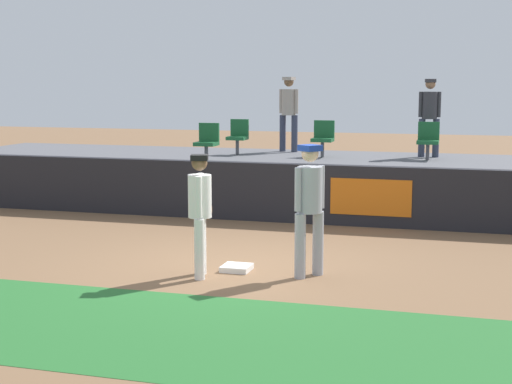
{
  "coord_description": "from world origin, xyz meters",
  "views": [
    {
      "loc": [
        3.39,
        -10.39,
        2.68
      ],
      "look_at": [
        0.14,
        0.83,
        1.0
      ],
      "focal_mm": 53.88,
      "sensor_mm": 36.0,
      "label": 1
    }
  ],
  "objects_px": {
    "player_runner_visitor": "(310,201)",
    "spectator_capped": "(430,112)",
    "seat_back_left": "(238,135)",
    "first_base": "(237,268)",
    "seat_back_right": "(428,139)",
    "seat_front_left": "(207,140)",
    "player_fielder_home": "(200,207)",
    "seat_back_center": "(323,137)",
    "spectator_hooded": "(289,109)"
  },
  "relations": [
    {
      "from": "seat_back_left",
      "to": "first_base",
      "type": "bearing_deg",
      "value": -72.74
    },
    {
      "from": "seat_back_left",
      "to": "spectator_capped",
      "type": "xyz_separation_m",
      "value": [
        4.39,
        0.65,
        0.57
      ]
    },
    {
      "from": "first_base",
      "to": "player_runner_visitor",
      "type": "height_order",
      "value": "player_runner_visitor"
    },
    {
      "from": "player_fielder_home",
      "to": "player_runner_visitor",
      "type": "bearing_deg",
      "value": 90.34
    },
    {
      "from": "player_runner_visitor",
      "to": "spectator_capped",
      "type": "height_order",
      "value": "spectator_capped"
    },
    {
      "from": "player_runner_visitor",
      "to": "seat_back_center",
      "type": "height_order",
      "value": "player_runner_visitor"
    },
    {
      "from": "first_base",
      "to": "spectator_capped",
      "type": "xyz_separation_m",
      "value": [
        2.16,
        7.84,
        1.95
      ]
    },
    {
      "from": "seat_front_left",
      "to": "spectator_capped",
      "type": "relative_size",
      "value": 0.47
    },
    {
      "from": "seat_back_center",
      "to": "spectator_hooded",
      "type": "distance_m",
      "value": 1.67
    },
    {
      "from": "first_base",
      "to": "seat_front_left",
      "type": "relative_size",
      "value": 0.48
    },
    {
      "from": "seat_back_left",
      "to": "seat_front_left",
      "type": "distance_m",
      "value": 1.8
    },
    {
      "from": "seat_back_left",
      "to": "spectator_capped",
      "type": "bearing_deg",
      "value": 8.47
    },
    {
      "from": "first_base",
      "to": "player_runner_visitor",
      "type": "distance_m",
      "value": 1.48
    },
    {
      "from": "seat_front_left",
      "to": "spectator_capped",
      "type": "xyz_separation_m",
      "value": [
        4.53,
        2.45,
        0.57
      ]
    },
    {
      "from": "player_runner_visitor",
      "to": "spectator_hooded",
      "type": "distance_m",
      "value": 8.71
    },
    {
      "from": "player_runner_visitor",
      "to": "first_base",
      "type": "bearing_deg",
      "value": -55.35
    },
    {
      "from": "player_fielder_home",
      "to": "player_runner_visitor",
      "type": "relative_size",
      "value": 0.93
    },
    {
      "from": "first_base",
      "to": "spectator_capped",
      "type": "height_order",
      "value": "spectator_capped"
    },
    {
      "from": "seat_back_left",
      "to": "seat_front_left",
      "type": "height_order",
      "value": "same"
    },
    {
      "from": "first_base",
      "to": "player_fielder_home",
      "type": "relative_size",
      "value": 0.24
    },
    {
      "from": "seat_front_left",
      "to": "player_fielder_home",
      "type": "bearing_deg",
      "value": -71.18
    },
    {
      "from": "seat_back_right",
      "to": "seat_front_left",
      "type": "relative_size",
      "value": 1.0
    },
    {
      "from": "seat_back_right",
      "to": "spectator_capped",
      "type": "distance_m",
      "value": 0.86
    },
    {
      "from": "seat_front_left",
      "to": "seat_back_center",
      "type": "height_order",
      "value": "same"
    },
    {
      "from": "player_fielder_home",
      "to": "seat_front_left",
      "type": "bearing_deg",
      "value": -177.09
    },
    {
      "from": "seat_front_left",
      "to": "seat_back_right",
      "type": "bearing_deg",
      "value": 21.57
    },
    {
      "from": "player_fielder_home",
      "to": "seat_back_left",
      "type": "distance_m",
      "value": 7.88
    },
    {
      "from": "player_fielder_home",
      "to": "spectator_capped",
      "type": "distance_m",
      "value": 8.73
    },
    {
      "from": "seat_back_left",
      "to": "seat_back_right",
      "type": "bearing_deg",
      "value": 0.0
    },
    {
      "from": "player_fielder_home",
      "to": "seat_back_left",
      "type": "height_order",
      "value": "seat_back_left"
    },
    {
      "from": "first_base",
      "to": "seat_back_center",
      "type": "distance_m",
      "value": 7.32
    },
    {
      "from": "player_fielder_home",
      "to": "seat_back_left",
      "type": "relative_size",
      "value": 2.02
    },
    {
      "from": "spectator_capped",
      "to": "seat_back_right",
      "type": "bearing_deg",
      "value": 84.83
    },
    {
      "from": "first_base",
      "to": "seat_front_left",
      "type": "bearing_deg",
      "value": 113.7
    },
    {
      "from": "first_base",
      "to": "spectator_hooded",
      "type": "height_order",
      "value": "spectator_hooded"
    },
    {
      "from": "seat_back_right",
      "to": "seat_front_left",
      "type": "distance_m",
      "value": 4.9
    },
    {
      "from": "seat_back_right",
      "to": "seat_back_center",
      "type": "bearing_deg",
      "value": 180.0
    },
    {
      "from": "seat_back_right",
      "to": "seat_back_center",
      "type": "relative_size",
      "value": 1.0
    },
    {
      "from": "seat_back_left",
      "to": "seat_back_right",
      "type": "relative_size",
      "value": 1.0
    },
    {
      "from": "seat_back_right",
      "to": "spectator_hooded",
      "type": "xyz_separation_m",
      "value": [
        -3.46,
        1.11,
        0.6
      ]
    },
    {
      "from": "first_base",
      "to": "player_fielder_home",
      "type": "height_order",
      "value": "player_fielder_home"
    },
    {
      "from": "player_runner_visitor",
      "to": "spectator_capped",
      "type": "relative_size",
      "value": 1.02
    },
    {
      "from": "player_fielder_home",
      "to": "seat_back_left",
      "type": "bearing_deg",
      "value": 177.77
    },
    {
      "from": "player_fielder_home",
      "to": "player_runner_visitor",
      "type": "xyz_separation_m",
      "value": [
        1.44,
        0.42,
        0.08
      ]
    },
    {
      "from": "spectator_hooded",
      "to": "spectator_capped",
      "type": "relative_size",
      "value": 1.03
    },
    {
      "from": "seat_back_right",
      "to": "player_fielder_home",
      "type": "bearing_deg",
      "value": -108.54
    },
    {
      "from": "seat_front_left",
      "to": "spectator_hooded",
      "type": "height_order",
      "value": "spectator_hooded"
    },
    {
      "from": "first_base",
      "to": "seat_back_right",
      "type": "distance_m",
      "value": 7.64
    },
    {
      "from": "seat_back_right",
      "to": "spectator_hooded",
      "type": "relative_size",
      "value": 0.46
    },
    {
      "from": "seat_back_right",
      "to": "spectator_capped",
      "type": "height_order",
      "value": "spectator_capped"
    }
  ]
}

